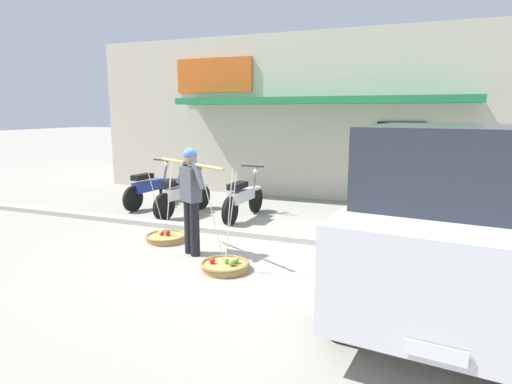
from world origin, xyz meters
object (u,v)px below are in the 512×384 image
fruit_vendor (191,194)px  motorcycle_nearest_shop (150,188)px  fruit_basket_right_side (166,237)px  motorcycle_third_in_row (243,198)px  parked_truck (460,217)px  fruit_basket_left_side (225,265)px  motorcycle_second_in_row (182,195)px

fruit_vendor → motorcycle_nearest_shop: 3.86m
fruit_vendor → motorcycle_nearest_shop: fruit_vendor is taller
fruit_vendor → motorcycle_nearest_shop: (-2.68, 2.72, -0.53)m
fruit_basket_right_side → motorcycle_nearest_shop: fruit_basket_right_side is taller
motorcycle_third_in_row → fruit_basket_right_side: bearing=-107.9°
motorcycle_third_in_row → fruit_vendor: bearing=-86.4°
fruit_vendor → motorcycle_nearest_shop: bearing=134.6°
parked_truck → fruit_vendor: bearing=174.3°
fruit_basket_left_side → fruit_basket_right_side: bearing=150.2°
fruit_basket_left_side → motorcycle_second_in_row: (-2.31, 2.71, 0.38)m
fruit_vendor → motorcycle_third_in_row: fruit_vendor is taller
motorcycle_second_in_row → motorcycle_nearest_shop: bearing=158.3°
fruit_basket_right_side → parked_truck: parked_truck is taller
fruit_basket_right_side → motorcycle_second_in_row: bearing=112.2°
motorcycle_nearest_shop → parked_truck: bearing=-25.7°
motorcycle_nearest_shop → motorcycle_third_in_row: size_ratio=1.00×
motorcycle_second_in_row → fruit_basket_right_side: bearing=-67.8°
fruit_basket_left_side → parked_truck: 3.13m
motorcycle_second_in_row → motorcycle_third_in_row: same height
fruit_basket_right_side → motorcycle_third_in_row: (0.64, 1.96, 0.38)m
motorcycle_second_in_row → parked_truck: parked_truck is taller
fruit_basket_left_side → parked_truck: parked_truck is taller
fruit_basket_left_side → motorcycle_third_in_row: fruit_basket_left_side is taller
motorcycle_second_in_row → motorcycle_third_in_row: bearing=6.4°
fruit_basket_right_side → motorcycle_nearest_shop: (-1.90, 2.27, 0.38)m
fruit_basket_right_side → motorcycle_nearest_shop: 2.99m
motorcycle_nearest_shop → fruit_basket_left_side: bearing=-42.4°
fruit_vendor → fruit_basket_right_side: 1.28m
fruit_basket_left_side → parked_truck: bearing=1.4°
fruit_basket_left_side → motorcycle_third_in_row: 3.04m
fruit_vendor → motorcycle_third_in_row: (-0.15, 2.41, -0.53)m
fruit_vendor → fruit_basket_right_side: (-0.79, 0.45, -0.91)m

